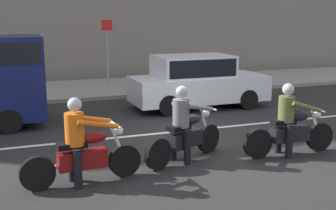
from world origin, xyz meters
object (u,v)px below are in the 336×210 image
object	(u,v)px
motorcycle_with_rider_gray	(184,130)
parked_sedan_white	(197,81)
motorcycle_with_rider_orange_stripe	(81,149)
motorcycle_with_rider_olive	(290,126)
street_sign_post	(107,45)

from	to	relation	value
motorcycle_with_rider_gray	parked_sedan_white	bearing A→B (deg)	63.00
motorcycle_with_rider_orange_stripe	parked_sedan_white	world-z (taller)	parked_sedan_white
motorcycle_with_rider_olive	street_sign_post	xyz separation A→B (m)	(-1.61, 10.31, 1.11)
motorcycle_with_rider_orange_stripe	parked_sedan_white	size ratio (longest dim) A/B	0.50
motorcycle_with_rider_gray	motorcycle_with_rider_orange_stripe	world-z (taller)	motorcycle_with_rider_gray
motorcycle_with_rider_olive	parked_sedan_white	world-z (taller)	parked_sedan_white
parked_sedan_white	motorcycle_with_rider_orange_stripe	bearing A→B (deg)	-131.27
street_sign_post	motorcycle_with_rider_orange_stripe	bearing A→B (deg)	-105.47
motorcycle_with_rider_olive	motorcycle_with_rider_orange_stripe	bearing A→B (deg)	-178.84
motorcycle_with_rider_gray	parked_sedan_white	xyz separation A→B (m)	(2.42, 4.75, 0.23)
street_sign_post	parked_sedan_white	bearing A→B (deg)	-71.11
parked_sedan_white	street_sign_post	world-z (taller)	street_sign_post
parked_sedan_white	motorcycle_with_rider_olive	bearing A→B (deg)	-91.54
parked_sedan_white	street_sign_post	distance (m)	5.48
motorcycle_with_rider_gray	parked_sedan_white	distance (m)	5.34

